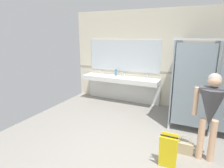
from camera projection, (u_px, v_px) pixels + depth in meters
The scene contains 10 objects.
ground_plane at pixel (122, 167), 3.29m from camera, with size 5.89×6.89×0.10m, color gray.
wall_back at pixel (163, 59), 5.72m from camera, with size 5.89×0.12×2.89m, color beige.
wall_back_tile_band at pixel (162, 72), 5.76m from camera, with size 5.89×0.01×0.06m, color #9E937F.
vanity_counter at pixel (121, 83), 6.20m from camera, with size 2.49×0.56×0.96m.
mirror_panel at pixel (124, 55), 6.16m from camera, with size 2.39×0.02×1.00m, color silver.
bathroom_stalls at pixel (214, 83), 4.35m from camera, with size 1.77×1.52×2.08m.
person_standing at pixel (211, 108), 3.16m from camera, with size 0.55×0.41×1.56m.
handbag at pixel (185, 147), 3.54m from camera, with size 0.29×0.11×0.37m.
soap_dispenser at pixel (116, 73), 6.28m from camera, with size 0.07×0.07×0.21m.
wet_floor_sign at pixel (168, 151), 3.12m from camera, with size 0.28×0.19×0.59m.
Camera 1 is at (1.05, -2.63, 2.15)m, focal length 30.69 mm.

